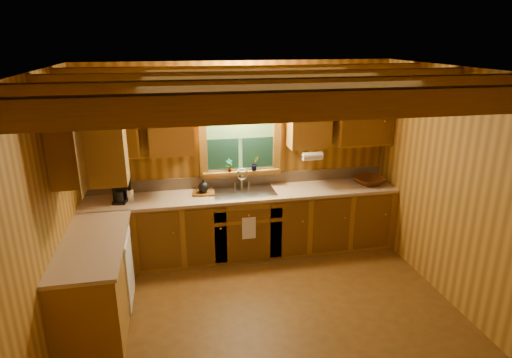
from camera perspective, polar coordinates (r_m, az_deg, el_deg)
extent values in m
plane|color=brown|center=(4.80, 2.01, -18.57)|extent=(4.20, 4.20, 0.00)
plane|color=brown|center=(3.84, 2.45, 14.10)|extent=(4.20, 4.20, 0.00)
plane|color=#8E5E1D|center=(5.91, -2.13, 2.86)|extent=(4.20, 0.00, 4.20)
plane|color=#8E5E1D|center=(2.59, 12.78, -20.06)|extent=(4.20, 0.00, 4.20)
plane|color=#8E5E1D|center=(4.22, -26.91, -5.84)|extent=(0.00, 3.80, 3.80)
plane|color=#8E5E1D|center=(5.05, 26.06, -1.86)|extent=(0.00, 3.80, 3.80)
cube|color=brown|center=(2.71, 8.57, 9.73)|extent=(4.20, 0.14, 0.18)
cube|color=brown|center=(3.47, 4.04, 11.77)|extent=(4.20, 0.14, 0.18)
cube|color=brown|center=(4.24, 1.11, 13.04)|extent=(4.20, 0.14, 0.18)
cube|color=brown|center=(5.02, -0.94, 13.89)|extent=(4.20, 0.14, 0.18)
cube|color=#8C5F22|center=(5.93, -1.53, -6.07)|extent=(4.20, 0.62, 0.86)
cube|color=#8C5F22|center=(4.95, -20.50, -12.67)|extent=(0.62, 1.60, 0.86)
cube|color=tan|center=(5.75, -1.57, -1.99)|extent=(4.20, 0.66, 0.04)
cube|color=tan|center=(4.74, -20.99, -7.98)|extent=(0.64, 1.60, 0.04)
cube|color=tan|center=(5.99, -2.07, -0.13)|extent=(4.20, 0.02, 0.16)
cube|color=white|center=(5.07, -16.55, -11.40)|extent=(0.02, 0.60, 0.80)
cube|color=#8C5F22|center=(5.61, -19.42, 6.62)|extent=(0.78, 0.34, 0.78)
cube|color=#8C5F22|center=(5.55, -11.38, 7.20)|extent=(0.55, 0.34, 0.78)
cube|color=#8C5F22|center=(5.85, 7.10, 7.98)|extent=(0.55, 0.34, 0.78)
cube|color=#8C5F22|center=(6.14, 14.10, 8.07)|extent=(0.78, 0.34, 0.78)
cube|color=#8C5F22|center=(4.64, -23.81, 3.77)|extent=(0.34, 1.10, 0.78)
cube|color=brown|center=(5.73, -2.14, 9.51)|extent=(1.12, 0.08, 0.10)
cube|color=brown|center=(5.93, -2.04, 0.90)|extent=(1.12, 0.08, 0.10)
cube|color=brown|center=(5.75, -7.12, 4.86)|extent=(0.10, 0.08, 0.80)
cube|color=brown|center=(5.91, 2.81, 5.35)|extent=(0.10, 0.08, 0.80)
cube|color=#4A7A33|center=(5.85, -2.15, 5.21)|extent=(0.92, 0.01, 0.80)
cube|color=#123329|center=(5.83, -4.41, 3.35)|extent=(0.42, 0.02, 0.42)
cube|color=#123329|center=(5.91, 0.21, 3.60)|extent=(0.42, 0.02, 0.42)
cylinder|color=black|center=(5.82, -2.11, 5.34)|extent=(0.92, 0.01, 0.01)
cube|color=brown|center=(5.89, -1.98, 0.97)|extent=(1.06, 0.14, 0.04)
cylinder|color=black|center=(5.69, -2.17, 11.80)|extent=(0.08, 0.03, 0.08)
cylinder|color=black|center=(5.62, -3.10, 11.70)|extent=(0.09, 0.17, 0.08)
cylinder|color=black|center=(5.65, -1.05, 11.76)|extent=(0.09, 0.17, 0.08)
sphere|color=#FFE0A5|center=(5.56, -3.61, 10.89)|extent=(0.13, 0.13, 0.13)
sphere|color=#FFE0A5|center=(5.61, -0.32, 11.00)|extent=(0.13, 0.13, 0.13)
cylinder|color=white|center=(5.77, 7.54, 3.02)|extent=(0.27, 0.11, 0.11)
cube|color=white|center=(5.60, -0.95, -6.59)|extent=(0.18, 0.01, 0.30)
cube|color=silver|center=(5.75, -1.59, -1.72)|extent=(0.82, 0.48, 0.02)
cube|color=#262628|center=(5.75, -3.45, -2.46)|extent=(0.34, 0.40, 0.14)
cube|color=#262628|center=(5.81, 0.26, -2.20)|extent=(0.34, 0.40, 0.14)
cylinder|color=silver|center=(5.89, -1.90, -0.17)|extent=(0.04, 0.04, 0.22)
torus|color=silver|center=(5.80, -1.81, 0.67)|extent=(0.16, 0.02, 0.16)
cube|color=black|center=(5.67, -17.69, -2.85)|extent=(0.17, 0.20, 0.03)
cube|color=black|center=(5.68, -17.77, -1.27)|extent=(0.17, 0.07, 0.28)
cube|color=black|center=(5.57, -17.97, -0.40)|extent=(0.17, 0.18, 0.04)
cylinder|color=black|center=(5.62, -17.80, -2.21)|extent=(0.10, 0.10, 0.12)
cylinder|color=silver|center=(5.68, -16.57, -2.02)|extent=(0.12, 0.12, 0.15)
cylinder|color=black|center=(5.62, -16.89, -0.57)|extent=(0.03, 0.04, 0.22)
cylinder|color=black|center=(5.63, -16.72, -0.53)|extent=(0.01, 0.01, 0.22)
cylinder|color=black|center=(5.64, -16.55, -0.49)|extent=(0.03, 0.04, 0.22)
cylinder|color=black|center=(5.65, -16.42, -0.46)|extent=(0.04, 0.06, 0.22)
cube|color=brown|center=(5.72, -7.00, -1.89)|extent=(0.30, 0.23, 0.03)
sphere|color=black|center=(5.70, -7.03, -1.10)|extent=(0.14, 0.14, 0.14)
cylinder|color=black|center=(5.67, -7.07, -0.25)|extent=(0.02, 0.02, 0.04)
imported|color=#48230C|center=(6.25, 14.87, -0.25)|extent=(0.48, 0.48, 0.10)
imported|color=brown|center=(5.80, -3.57, 1.81)|extent=(0.11, 0.09, 0.18)
imported|color=brown|center=(5.85, -0.17, 2.08)|extent=(0.13, 0.12, 0.20)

